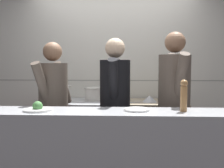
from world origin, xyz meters
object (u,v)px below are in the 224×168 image
at_px(sauce_pot, 93,94).
at_px(plated_dish_main, 38,108).
at_px(chef_sous, 115,104).
at_px(chef_line, 174,101).
at_px(stock_pot, 60,92).
at_px(chef_head_cook, 53,105).
at_px(oven_range, 77,132).
at_px(chefs_knife, 127,103).
at_px(plated_dish_appetiser, 137,110).
at_px(pepper_mill, 184,95).
at_px(mixing_bowl_steel, 150,99).

distance_m(sauce_pot, plated_dish_main, 1.36).
relative_size(chef_sous, chef_line, 0.96).
relative_size(stock_pot, sauce_pot, 1.27).
distance_m(stock_pot, sauce_pot, 0.48).
bearing_deg(chef_head_cook, oven_range, 95.57).
bearing_deg(sauce_pot, chefs_knife, -24.78).
bearing_deg(plated_dish_appetiser, chef_sous, 112.22).
distance_m(stock_pot, chefs_knife, 0.99).
bearing_deg(pepper_mill, chef_line, 87.65).
bearing_deg(chefs_knife, chef_line, -41.65).
xyz_separation_m(chefs_knife, plated_dish_main, (-0.83, -1.10, 0.10)).
height_order(oven_range, chef_line, chef_line).
bearing_deg(oven_range, chef_head_cook, -103.97).
xyz_separation_m(chef_sous, chef_line, (0.67, 0.02, 0.04)).
bearing_deg(chef_sous, plated_dish_appetiser, -65.09).
bearing_deg(plated_dish_main, pepper_mill, 1.01).
xyz_separation_m(sauce_pot, chefs_knife, (0.48, -0.22, -0.09)).
bearing_deg(sauce_pot, plated_dish_appetiser, -65.92).
height_order(mixing_bowl_steel, chefs_knife, mixing_bowl_steel).
bearing_deg(chef_line, stock_pot, 148.66).
bearing_deg(plated_dish_main, chefs_knife, 52.75).
height_order(plated_dish_main, plated_dish_appetiser, plated_dish_main).
relative_size(oven_range, chef_sous, 0.58).
distance_m(stock_pot, plated_dish_appetiser, 1.64).
relative_size(stock_pot, plated_dish_main, 1.15).
height_order(plated_dish_main, chef_head_cook, chef_head_cook).
height_order(oven_range, pepper_mill, pepper_mill).
bearing_deg(oven_range, plated_dish_main, -96.21).
height_order(stock_pot, plated_dish_main, stock_pot).
height_order(plated_dish_main, pepper_mill, pepper_mill).
distance_m(mixing_bowl_steel, chef_sous, 0.76).
relative_size(plated_dish_main, pepper_mill, 0.92).
distance_m(sauce_pot, chef_head_cook, 0.80).
xyz_separation_m(chefs_knife, chef_head_cook, (-0.86, -0.48, 0.03)).
relative_size(oven_range, chef_line, 0.55).
distance_m(sauce_pot, chefs_knife, 0.53).
relative_size(stock_pot, chef_head_cook, 0.19).
height_order(sauce_pot, mixing_bowl_steel, sauce_pot).
bearing_deg(chef_line, mixing_bowl_steel, 103.96).
height_order(sauce_pot, plated_dish_main, sauce_pot).
bearing_deg(stock_pot, plated_dish_appetiser, -50.44).
bearing_deg(chef_line, plated_dish_main, -162.02).
distance_m(oven_range, chefs_knife, 0.84).
bearing_deg(oven_range, sauce_pot, 14.32).
height_order(sauce_pot, plated_dish_appetiser, sauce_pot).
bearing_deg(chef_sous, chefs_knife, 77.38).
distance_m(chef_head_cook, chef_line, 1.39).
distance_m(chefs_knife, chef_sous, 0.52).
xyz_separation_m(stock_pot, mixing_bowl_steel, (1.27, -0.10, -0.07)).
xyz_separation_m(plated_dish_main, chef_head_cook, (-0.02, 0.62, -0.07)).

